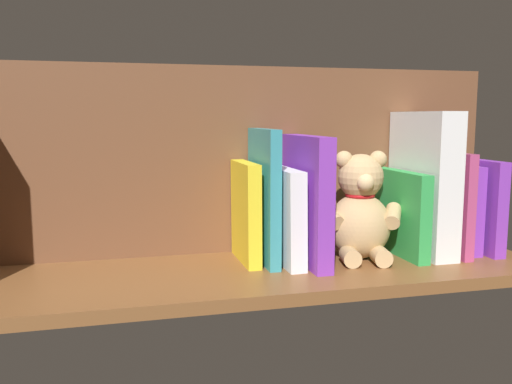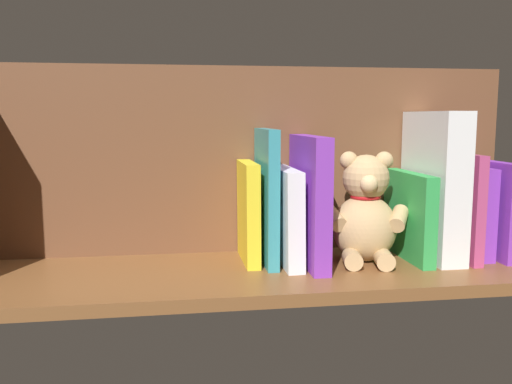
{
  "view_description": "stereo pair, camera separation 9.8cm",
  "coord_description": "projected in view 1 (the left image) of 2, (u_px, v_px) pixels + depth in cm",
  "views": [
    {
      "loc": [
        24.53,
        94.42,
        27.42
      ],
      "look_at": [
        0.0,
        0.0,
        14.03
      ],
      "focal_mm": 38.46,
      "sensor_mm": 36.0,
      "label": 1
    },
    {
      "loc": [
        14.9,
        96.41,
        27.42
      ],
      "look_at": [
        0.0,
        0.0,
        14.03
      ],
      "focal_mm": 38.46,
      "sensor_mm": 36.0,
      "label": 2
    }
  ],
  "objects": [
    {
      "name": "ground_plane",
      "position": [
        256.0,
        274.0,
        1.01
      ],
      "size": [
        108.59,
        31.85,
        2.2
      ],
      "primitive_type": "cube",
      "color": "brown"
    },
    {
      "name": "shelf_back_panel",
      "position": [
        239.0,
        160.0,
        1.11
      ],
      "size": [
        108.59,
        1.5,
        37.45
      ],
      "primitive_type": "cube",
      "color": "brown",
      "rests_on": "ground_plane"
    },
    {
      "name": "book_0",
      "position": [
        472.0,
        204.0,
        1.14
      ],
      "size": [
        2.66,
        18.74,
        18.84
      ],
      "primitive_type": "cube",
      "rotation": [
        0.0,
        -0.0,
        0.0
      ],
      "color": "purple",
      "rests_on": "ground_plane"
    },
    {
      "name": "book_1",
      "position": [
        453.0,
        207.0,
        1.14
      ],
      "size": [
        2.99,
        16.65,
        17.78
      ],
      "primitive_type": "cube",
      "color": "purple",
      "rests_on": "ground_plane"
    },
    {
      "name": "book_2",
      "position": [
        443.0,
        202.0,
        1.12
      ],
      "size": [
        2.02,
        19.21,
        20.51
      ],
      "primitive_type": "cube",
      "color": "#B23F72",
      "rests_on": "ground_plane"
    },
    {
      "name": "dictionary_thick_white",
      "position": [
        423.0,
        183.0,
        1.1
      ],
      "size": [
        5.33,
        19.21,
        28.47
      ],
      "primitive_type": "cube",
      "color": "white",
      "rests_on": "ground_plane"
    },
    {
      "name": "book_3",
      "position": [
        400.0,
        213.0,
        1.1
      ],
      "size": [
        2.59,
        19.31,
        16.82
      ],
      "primitive_type": "cube",
      "color": "green",
      "rests_on": "ground_plane"
    },
    {
      "name": "teddy_bear",
      "position": [
        360.0,
        212.0,
        1.06
      ],
      "size": [
        16.71,
        15.11,
        21.02
      ],
      "rotation": [
        0.0,
        0.0,
        -0.2
      ],
      "color": "tan",
      "rests_on": "ground_plane"
    },
    {
      "name": "book_4",
      "position": [
        306.0,
        199.0,
        1.03
      ],
      "size": [
        3.15,
        20.86,
        24.0
      ],
      "primitive_type": "cube",
      "color": "purple",
      "rests_on": "ground_plane"
    },
    {
      "name": "book_5",
      "position": [
        283.0,
        215.0,
        1.04
      ],
      "size": [
        3.44,
        18.43,
        17.98
      ],
      "primitive_type": "cube",
      "rotation": [
        0.0,
        0.02,
        0.0
      ],
      "color": "silver",
      "rests_on": "ground_plane"
    },
    {
      "name": "book_6",
      "position": [
        264.0,
        196.0,
        1.03
      ],
      "size": [
        2.1,
        16.41,
        25.25
      ],
      "primitive_type": "cube",
      "color": "teal",
      "rests_on": "ground_plane"
    },
    {
      "name": "book_7",
      "position": [
        246.0,
        212.0,
        1.04
      ],
      "size": [
        2.68,
        14.57,
        19.03
      ],
      "primitive_type": "cube",
      "rotation": [
        0.0,
        0.01,
        0.0
      ],
      "color": "yellow",
      "rests_on": "ground_plane"
    }
  ]
}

